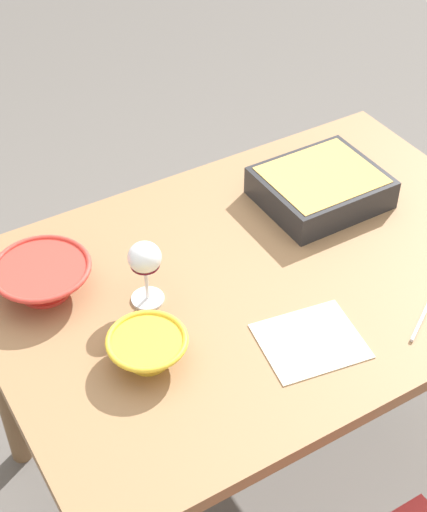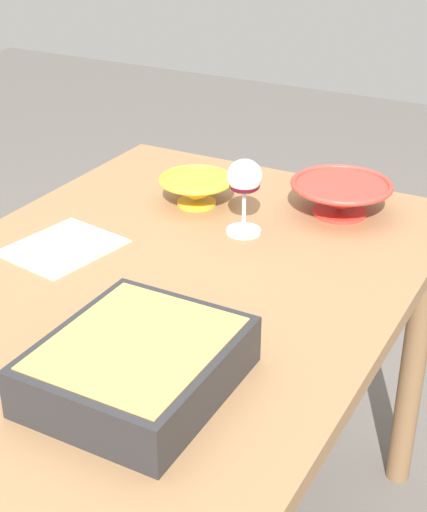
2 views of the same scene
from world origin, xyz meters
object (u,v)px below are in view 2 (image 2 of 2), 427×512
at_px(wine_glass, 244,182).
at_px(mixing_bowl, 196,189).
at_px(napkin, 63,247).
at_px(dining_table, 152,332).
at_px(small_bowl, 341,196).
at_px(casserole_dish, 138,362).

xyz_separation_m(wine_glass, mixing_bowl, (0.08, 0.15, -0.07)).
bearing_deg(napkin, mixing_bowl, -22.10).
bearing_deg(napkin, dining_table, -100.37).
relative_size(small_bowl, napkin, 1.06).
distance_m(wine_glass, mixing_bowl, 0.19).
bearing_deg(wine_glass, casserole_dish, -169.68).
height_order(casserole_dish, small_bowl, casserole_dish).
relative_size(wine_glass, casserole_dish, 0.54).
relative_size(casserole_dish, small_bowl, 1.35).
relative_size(casserole_dish, napkin, 1.42).
bearing_deg(mixing_bowl, small_bowl, -70.75).
bearing_deg(small_bowl, casserole_dish, 176.57).
distance_m(mixing_bowl, napkin, 0.34).
bearing_deg(small_bowl, napkin, 134.44).
bearing_deg(dining_table, mixing_bowl, 16.25).
distance_m(dining_table, napkin, 0.25).
distance_m(dining_table, small_bowl, 0.51).
height_order(mixing_bowl, napkin, mixing_bowl).
bearing_deg(napkin, wine_glass, -50.44).
bearing_deg(dining_table, small_bowl, -22.97).
bearing_deg(napkin, casserole_dish, -128.73).
height_order(casserole_dish, napkin, casserole_dish).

